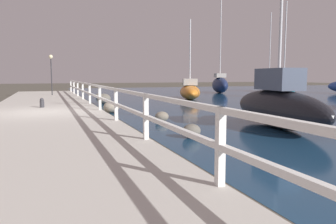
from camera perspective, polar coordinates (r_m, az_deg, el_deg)
The scene contains 15 objects.
ground_plane at distance 13.33m, azimuth -20.65°, elevation -1.02°, with size 120.00×120.00×0.00m, color #4C473D.
dock_walkway at distance 13.32m, azimuth -20.67°, elevation -0.51°, with size 4.39×36.00×0.24m.
railing at distance 13.40m, azimuth -11.81°, elevation 3.25°, with size 0.10×32.50×0.99m.
boulder_downstream at distance 8.54m, azimuth 4.11°, elevation -3.31°, with size 0.49×0.44×0.37m.
boulder_near_dock at distance 19.10m, azimuth -11.13°, elevation 2.27°, with size 0.79×0.71×0.59m.
boulder_water_edge at distance 11.50m, azimuth -1.08°, elevation -0.81°, with size 0.48×0.44×0.36m.
boulder_mid_strip at distance 14.44m, azimuth -9.85°, elevation 0.86°, with size 0.69×0.62×0.51m.
boulder_upstream at distance 24.80m, azimuth -12.01°, elevation 2.84°, with size 0.42×0.38×0.32m.
mooring_bollard at distance 15.23m, azimuth -21.10°, elevation 1.52°, with size 0.19×0.19×0.42m.
dock_lamp at distance 24.84m, azimuth -19.70°, elevation 7.88°, with size 0.28×0.28×2.85m.
sailboat_orange at distance 22.54m, azimuth 3.81°, elevation 3.68°, with size 3.03×5.19×5.37m.
sailboat_teal at distance 25.40m, azimuth 19.48°, elevation 4.34°, with size 2.16×3.42×6.88m.
sailboat_navy at distance 31.06m, azimuth 9.01°, elevation 4.78°, with size 2.60×4.60×8.42m.
sailboat_gray at distance 35.11m, azimuth 17.17°, elevation 4.93°, with size 2.65×5.00×7.88m.
sailboat_black at distance 10.67m, azimuth 18.58°, elevation 1.19°, with size 1.79×5.00×5.99m.
Camera 1 is at (0.10, -13.23, 1.61)m, focal length 35.00 mm.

